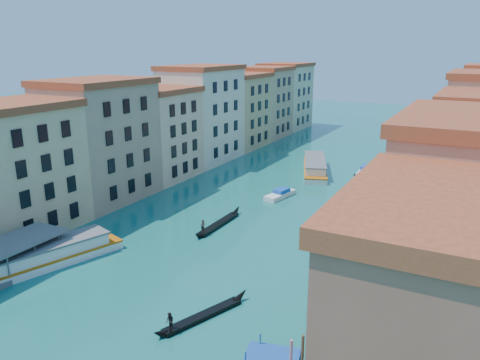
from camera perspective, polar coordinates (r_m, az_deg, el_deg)
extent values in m
cube|color=tan|center=(70.68, -25.56, 0.94)|extent=(12.00, 15.00, 17.00)
cube|color=brown|center=(69.14, -26.46, 8.15)|extent=(12.80, 15.40, 1.00)
cube|color=tan|center=(80.69, -16.65, 4.29)|extent=(12.00, 17.00, 19.00)
cube|color=brown|center=(79.38, -17.23, 11.37)|extent=(12.80, 17.40, 1.00)
cube|color=#DCB28B|center=(92.41, -9.92, 5.36)|extent=(12.00, 14.00, 16.50)
cube|color=brown|center=(91.23, -10.19, 10.76)|extent=(12.80, 14.40, 1.00)
cube|color=beige|center=(105.07, -4.63, 7.78)|extent=(12.00, 18.00, 20.00)
cube|color=brown|center=(104.08, -4.77, 13.51)|extent=(12.80, 18.40, 1.00)
cube|color=tan|center=(119.81, -0.25, 8.25)|extent=(12.00, 16.00, 17.50)
cube|color=brown|center=(118.91, -0.25, 12.67)|extent=(12.80, 16.40, 1.00)
cube|color=tan|center=(133.52, 2.91, 9.25)|extent=(12.00, 15.00, 18.50)
cube|color=brown|center=(132.73, 2.97, 13.43)|extent=(12.80, 15.40, 1.00)
cube|color=#C8B58C|center=(148.08, 5.56, 9.96)|extent=(12.00, 17.00, 19.00)
cube|color=brown|center=(147.37, 5.67, 13.83)|extent=(12.80, 17.40, 1.00)
cube|color=brown|center=(25.49, 27.23, -2.95)|extent=(12.80, 15.40, 1.00)
cube|color=#AA7356|center=(43.24, 26.39, -6.75)|extent=(12.00, 17.00, 19.00)
cube|color=tan|center=(58.32, 26.82, -2.45)|extent=(12.00, 14.00, 16.50)
cube|color=#A95343|center=(72.64, 27.26, 1.50)|extent=(12.00, 16.00, 18.00)
cube|color=gray|center=(85.79, 21.41, -1.70)|extent=(4.00, 140.00, 1.00)
cube|color=maroon|center=(46.57, 15.56, -12.81)|extent=(3.20, 15.30, 0.25)
cylinder|color=slate|center=(43.29, 11.96, -17.25)|extent=(0.12, 0.12, 3.00)
cylinder|color=slate|center=(51.94, 15.16, -11.48)|extent=(0.12, 0.12, 3.00)
cube|color=maroon|center=(60.50, 18.80, -6.20)|extent=(3.20, 12.60, 0.25)
cylinder|color=slate|center=(57.44, 16.58, -8.83)|extent=(0.12, 0.12, 3.00)
cylinder|color=slate|center=(65.10, 18.09, -5.97)|extent=(0.12, 0.12, 3.00)
cylinder|color=#522E1C|center=(39.72, 6.22, -20.72)|extent=(0.24, 0.24, 3.20)
cylinder|color=#522E1C|center=(40.32, 7.62, -20.15)|extent=(0.24, 0.24, 3.20)
cylinder|color=#522E1C|center=(40.94, 8.97, -19.58)|extent=(0.24, 0.24, 3.20)
cylinder|color=#522E1C|center=(49.38, 11.51, -13.01)|extent=(0.24, 0.24, 3.20)
cylinder|color=#522E1C|center=(50.10, 12.52, -12.62)|extent=(0.24, 0.24, 3.20)
cylinder|color=#522E1C|center=(50.84, 13.50, -12.25)|extent=(0.24, 0.24, 3.20)
cylinder|color=#522E1C|center=(61.69, 15.26, -7.16)|extent=(0.24, 0.24, 3.20)
cylinder|color=#522E1C|center=(62.50, 16.01, -6.91)|extent=(0.24, 0.24, 3.20)
cylinder|color=#522E1C|center=(63.31, 16.73, -6.67)|extent=(0.24, 0.24, 3.20)
cylinder|color=#522E1C|center=(78.36, 18.22, -2.40)|extent=(0.24, 0.24, 3.20)
cylinder|color=#522E1C|center=(79.23, 18.77, -2.25)|extent=(0.24, 0.24, 3.20)
cylinder|color=#522E1C|center=(80.09, 19.31, -2.11)|extent=(0.24, 0.24, 3.20)
cylinder|color=#522E1C|center=(62.92, -26.02, -7.82)|extent=(0.24, 0.24, 3.20)
cube|color=white|center=(60.51, -22.44, -9.11)|extent=(9.31, 18.35, 1.08)
cube|color=white|center=(60.05, -22.56, -8.10)|extent=(7.79, 14.79, 1.44)
cube|color=slate|center=(59.72, -22.65, -7.35)|extent=(8.18, 15.30, 0.22)
cube|color=#C4600B|center=(60.31, -22.49, -8.69)|extent=(9.35, 18.36, 0.22)
cube|color=beige|center=(97.23, 9.08, 1.28)|extent=(10.56, 19.19, 1.13)
cube|color=white|center=(96.93, 9.11, 1.98)|extent=(8.80, 15.48, 1.51)
cube|color=slate|center=(96.72, 9.14, 2.50)|extent=(9.23, 16.02, 0.24)
cube|color=#C4600B|center=(97.10, 9.10, 1.58)|extent=(10.60, 19.20, 0.24)
cube|color=black|center=(67.81, -2.63, -5.40)|extent=(1.31, 9.77, 0.49)
cone|color=black|center=(72.06, -0.41, -3.71)|extent=(1.00, 2.19, 1.82)
cone|color=black|center=(63.46, -5.16, -6.71)|extent=(1.00, 1.81, 1.60)
imported|color=#352722|center=(64.15, -4.54, -5.63)|extent=(0.69, 0.46, 1.87)
cube|color=black|center=(46.56, -4.53, -16.20)|extent=(4.11, 8.56, 0.44)
cone|color=black|center=(48.99, 0.13, -13.87)|extent=(1.51, 2.14, 1.63)
cone|color=black|center=(44.17, -9.84, -17.96)|extent=(1.39, 1.82, 1.44)
imported|color=black|center=(44.27, -8.55, -16.66)|extent=(0.99, 0.88, 1.68)
cube|color=black|center=(88.68, 15.05, -0.74)|extent=(6.51, 8.58, 0.48)
cone|color=black|center=(93.35, 13.85, 0.44)|extent=(2.03, 2.32, 1.80)
cone|color=black|center=(83.89, 16.42, -1.59)|extent=(1.81, 2.01, 1.59)
cube|color=white|center=(80.46, 4.90, -1.84)|extent=(3.41, 7.04, 0.77)
cube|color=#164CB4|center=(80.64, 5.10, -1.30)|extent=(2.27, 3.18, 0.68)
cube|color=white|center=(98.28, 15.07, 1.00)|extent=(2.73, 7.62, 0.86)
cube|color=#164CB4|center=(98.61, 15.16, 1.49)|extent=(2.09, 3.31, 0.75)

